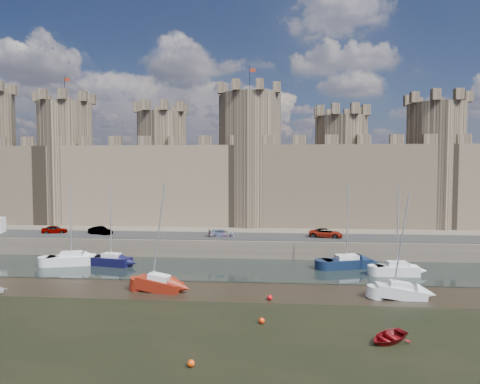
{
  "coord_description": "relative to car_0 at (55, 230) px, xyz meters",
  "views": [
    {
      "loc": [
        6.79,
        -28.13,
        12.51
      ],
      "look_at": [
        2.5,
        22.0,
        9.74
      ],
      "focal_mm": 32.0,
      "sensor_mm": 36.0,
      "label": 1
    }
  ],
  "objects": [
    {
      "name": "water_channel",
      "position": [
        27.24,
        -10.52,
        -3.09
      ],
      "size": [
        160.0,
        12.0,
        0.08
      ],
      "primitive_type": "cube",
      "color": "black",
      "rests_on": "ground"
    },
    {
      "name": "ground",
      "position": [
        27.24,
        -34.52,
        -3.13
      ],
      "size": [
        160.0,
        160.0,
        0.0
      ],
      "primitive_type": "plane",
      "color": "black",
      "rests_on": "ground"
    },
    {
      "name": "sailboat_2",
      "position": [
        48.03,
        -12.14,
        -2.31
      ],
      "size": [
        4.87,
        2.03,
        10.37
      ],
      "rotation": [
        0.0,
        0.0,
        0.03
      ],
      "color": "silver",
      "rests_on": "ground"
    },
    {
      "name": "car_0",
      "position": [
        0.0,
        0.0,
        0.0
      ],
      "size": [
        3.94,
        2.22,
        1.26
      ],
      "primitive_type": "imported",
      "rotation": [
        0.0,
        0.0,
        1.78
      ],
      "color": "gray",
      "rests_on": "quay"
    },
    {
      "name": "dinghy_4",
      "position": [
        42.1,
        -31.79,
        -2.8
      ],
      "size": [
        3.89,
        3.69,
        0.66
      ],
      "primitive_type": "imported",
      "rotation": [
        1.57,
        0.0,
        5.34
      ],
      "color": "maroon",
      "rests_on": "ground"
    },
    {
      "name": "sailboat_0",
      "position": [
        7.72,
        -10.2,
        -2.29
      ],
      "size": [
        6.24,
        3.85,
        10.92
      ],
      "rotation": [
        0.0,
        0.0,
        0.29
      ],
      "color": "silver",
      "rests_on": "ground"
    },
    {
      "name": "car_2",
      "position": [
        26.03,
        -1.03,
        -0.07
      ],
      "size": [
        4.13,
        2.41,
        1.13
      ],
      "primitive_type": "imported",
      "rotation": [
        0.0,
        0.0,
        1.8
      ],
      "color": "gray",
      "rests_on": "quay"
    },
    {
      "name": "quay",
      "position": [
        27.24,
        25.48,
        -1.88
      ],
      "size": [
        160.0,
        60.0,
        2.5
      ],
      "primitive_type": "cube",
      "color": "#4C443A",
      "rests_on": "ground"
    },
    {
      "name": "sailboat_5",
      "position": [
        45.98,
        -20.92,
        -2.41
      ],
      "size": [
        4.67,
        1.84,
        10.04
      ],
      "rotation": [
        0.0,
        0.0,
        -0.01
      ],
      "color": "beige",
      "rests_on": "ground"
    },
    {
      "name": "castle",
      "position": [
        26.6,
        13.48,
        8.54
      ],
      "size": [
        108.5,
        11.0,
        29.0
      ],
      "color": "#42382B",
      "rests_on": "quay"
    },
    {
      "name": "car_3",
      "position": [
        41.17,
        -0.55,
        0.04
      ],
      "size": [
        5.13,
        3.09,
        1.33
      ],
      "primitive_type": "imported",
      "rotation": [
        0.0,
        0.0,
        1.38
      ],
      "color": "gray",
      "rests_on": "quay"
    },
    {
      "name": "buoy_3",
      "position": [
        33.45,
        -22.54,
        -2.88
      ],
      "size": [
        0.5,
        0.5,
        0.5
      ],
      "primitive_type": "sphere",
      "color": "red",
      "rests_on": "ground"
    },
    {
      "name": "buoy_2",
      "position": [
        28.71,
        -36.72,
        -2.9
      ],
      "size": [
        0.47,
        0.47,
        0.47
      ],
      "primitive_type": "sphere",
      "color": "#D34109",
      "rests_on": "ground"
    },
    {
      "name": "car_1",
      "position": [
        7.52,
        -0.58,
        -0.0
      ],
      "size": [
        4.03,
        2.53,
        1.25
      ],
      "primitive_type": "imported",
      "rotation": [
        0.0,
        0.0,
        1.23
      ],
      "color": "gray",
      "rests_on": "quay"
    },
    {
      "name": "buoy_1",
      "position": [
        32.89,
        -28.81,
        -2.88
      ],
      "size": [
        0.5,
        0.5,
        0.5
      ],
      "primitive_type": "sphere",
      "color": "red",
      "rests_on": "ground"
    },
    {
      "name": "sailboat_4",
      "position": [
        22.14,
        -20.53,
        -2.34
      ],
      "size": [
        4.93,
        2.61,
        10.94
      ],
      "rotation": [
        0.0,
        0.0,
        -0.18
      ],
      "color": "maroon",
      "rests_on": "ground"
    },
    {
      "name": "sailboat_3",
      "position": [
        42.82,
        -8.9,
        -2.32
      ],
      "size": [
        6.42,
        3.91,
        10.54
      ],
      "rotation": [
        0.0,
        0.0,
        0.28
      ],
      "color": "black",
      "rests_on": "ground"
    },
    {
      "name": "road",
      "position": [
        27.24,
        -0.52,
        -0.58
      ],
      "size": [
        160.0,
        7.0,
        0.1
      ],
      "primitive_type": "cube",
      "color": "black",
      "rests_on": "quay"
    },
    {
      "name": "sailboat_1",
      "position": [
        13.0,
        -10.12,
        -2.33
      ],
      "size": [
        5.32,
        2.93,
        10.08
      ],
      "rotation": [
        0.0,
        0.0,
        -0.2
      ],
      "color": "black",
      "rests_on": "ground"
    }
  ]
}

